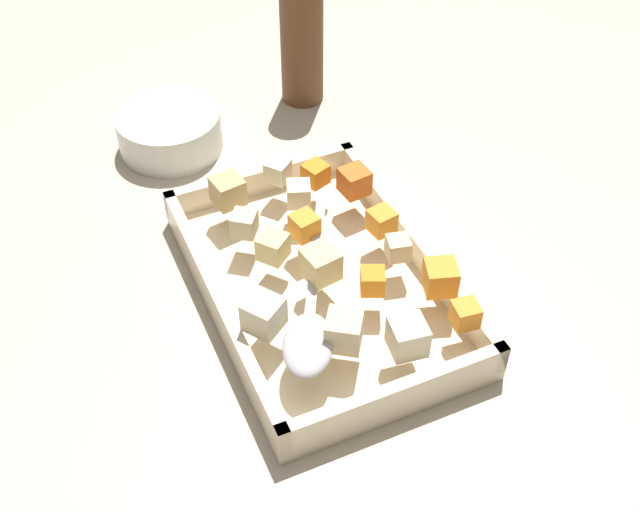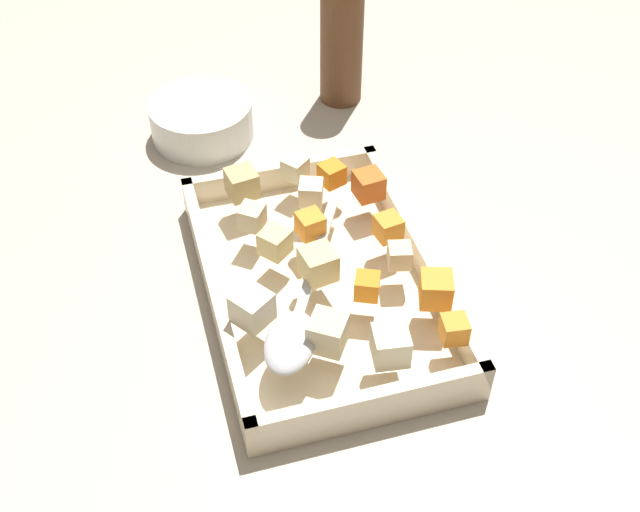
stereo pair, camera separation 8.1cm
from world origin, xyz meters
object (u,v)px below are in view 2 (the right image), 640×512
Objects in this scene: serving_spoon at (294,332)px; small_prep_bowl at (202,120)px; baking_dish at (320,285)px; pepper_mill at (342,33)px.

small_prep_bowl is (0.40, 0.02, -0.03)m from serving_spoon.
baking_dish is at bearing -167.53° from small_prep_bowl.
serving_spoon is at bearing 150.42° from baking_dish.
small_prep_bowl is at bearing 100.42° from pepper_mill.
baking_dish is 0.38m from pepper_mill.
pepper_mill is at bearing -20.25° from baking_dish.
serving_spoon is 0.40m from small_prep_bowl.
small_prep_bowl is at bearing 12.47° from baking_dish.
baking_dish is 1.62× the size of pepper_mill.
baking_dish is 0.11m from serving_spoon.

